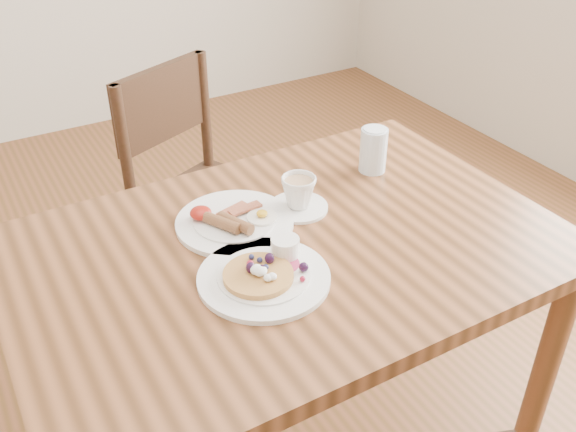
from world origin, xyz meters
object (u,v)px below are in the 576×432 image
at_px(dining_table, 288,278).
at_px(pancake_plate, 265,273).
at_px(water_glass, 373,150).
at_px(chair_far, 200,189).
at_px(breakfast_plate, 233,221).
at_px(teacup_saucer, 299,195).

bearing_deg(dining_table, pancake_plate, -140.26).
distance_m(dining_table, water_glass, 0.43).
height_order(dining_table, chair_far, chair_far).
bearing_deg(breakfast_plate, pancake_plate, -98.15).
xyz_separation_m(breakfast_plate, water_glass, (0.43, 0.05, 0.05)).
bearing_deg(pancake_plate, teacup_saucer, 44.90).
distance_m(dining_table, teacup_saucer, 0.20).
height_order(pancake_plate, water_glass, water_glass).
relative_size(breakfast_plate, water_glass, 2.32).
bearing_deg(teacup_saucer, breakfast_plate, 175.07).
relative_size(dining_table, teacup_saucer, 8.57).
relative_size(pancake_plate, water_glass, 2.32).
distance_m(chair_far, teacup_saucer, 0.68).
distance_m(chair_far, breakfast_plate, 0.67).
relative_size(breakfast_plate, teacup_saucer, 1.93).
xyz_separation_m(chair_far, pancake_plate, (-0.19, -0.80, 0.27)).
xyz_separation_m(dining_table, breakfast_plate, (-0.07, 0.12, 0.11)).
distance_m(breakfast_plate, teacup_saucer, 0.17).
xyz_separation_m(pancake_plate, teacup_saucer, (0.19, 0.19, 0.02)).
bearing_deg(pancake_plate, water_glass, 29.56).
bearing_deg(chair_far, teacup_saucer, 67.15).
bearing_deg(pancake_plate, breakfast_plate, 81.85).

